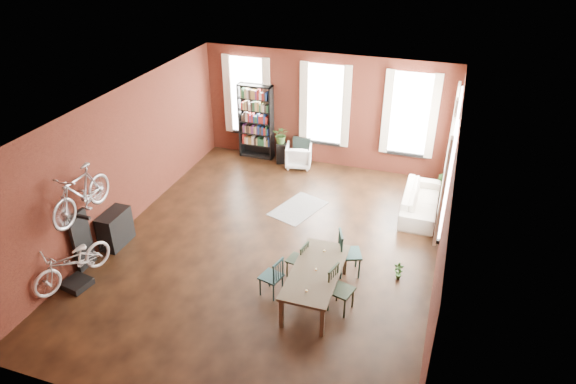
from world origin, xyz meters
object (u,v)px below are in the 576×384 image
at_px(dining_chair_a, 271,276).
at_px(dining_chair_d, 350,253).
at_px(white_armchair, 299,155).
at_px(bike_trainer, 77,284).
at_px(dining_chair_b, 297,259).
at_px(dining_table, 315,284).
at_px(bookshelf, 256,122).
at_px(dining_chair_c, 341,290).
at_px(cream_sofa, 421,198).
at_px(bicycle_floor, 68,245).
at_px(console_table, 115,229).
at_px(plant_stand, 281,153).

bearing_deg(dining_chair_a, dining_chair_d, 144.93).
height_order(white_armchair, bike_trainer, white_armchair).
bearing_deg(dining_chair_d, dining_chair_b, 91.82).
relative_size(dining_table, bookshelf, 0.89).
relative_size(dining_chair_c, cream_sofa, 0.43).
relative_size(dining_chair_c, dining_chair_d, 0.92).
xyz_separation_m(dining_chair_a, bicycle_floor, (-3.72, -1.01, 0.56)).
distance_m(dining_chair_a, dining_chair_c, 1.37).
bearing_deg(bookshelf, console_table, -103.83).
xyz_separation_m(dining_table, dining_chair_d, (0.43, 0.97, 0.16)).
height_order(white_armchair, plant_stand, white_armchair).
height_order(bookshelf, bicycle_floor, bookshelf).
bearing_deg(dining_chair_c, dining_table, 89.83).
xyz_separation_m(bike_trainer, plant_stand, (2.00, 6.56, 0.23)).
height_order(dining_table, dining_chair_d, dining_chair_d).
xyz_separation_m(dining_chair_a, bookshelf, (-2.54, 5.68, 0.68)).
height_order(dining_chair_a, dining_chair_c, dining_chair_c).
height_order(dining_chair_d, console_table, dining_chair_d).
bearing_deg(plant_stand, bike_trainer, -106.95).
relative_size(dining_chair_c, bicycle_floor, 0.53).
bearing_deg(console_table, dining_table, -4.18).
bearing_deg(bicycle_floor, bike_trainer, -62.78).
distance_m(dining_chair_b, dining_chair_d, 1.06).
bearing_deg(dining_chair_a, bookshelf, -141.87).
bearing_deg(bike_trainer, bicycle_floor, 100.64).
distance_m(dining_table, dining_chair_d, 1.07).
bearing_deg(dining_chair_c, bicycle_floor, 115.82).
distance_m(white_armchair, bicycle_floor, 6.96).
relative_size(dining_table, white_armchair, 2.69).
height_order(dining_table, plant_stand, dining_table).
relative_size(cream_sofa, bicycle_floor, 1.23).
bearing_deg(white_armchair, dining_chair_b, 94.84).
height_order(cream_sofa, console_table, cream_sofa).
bearing_deg(bookshelf, bike_trainer, -99.93).
bearing_deg(plant_stand, dining_chair_a, -72.73).
bearing_deg(cream_sofa, bicycle_floor, 129.12).
height_order(dining_chair_b, bookshelf, bookshelf).
distance_m(dining_chair_b, console_table, 4.13).
distance_m(dining_table, white_armchair, 5.67).
relative_size(dining_chair_a, cream_sofa, 0.40).
relative_size(dining_chair_b, bookshelf, 0.36).
relative_size(dining_table, bike_trainer, 4.15).
bearing_deg(cream_sofa, dining_chair_d, 158.47).
bearing_deg(bookshelf, dining_chair_b, -60.30).
bearing_deg(dining_chair_c, console_table, 99.36).
distance_m(dining_chair_b, cream_sofa, 3.90).
relative_size(bike_trainer, plant_stand, 0.79).
xyz_separation_m(dining_chair_a, dining_chair_d, (1.27, 1.10, 0.07)).
bearing_deg(dining_chair_b, console_table, -75.71).
xyz_separation_m(dining_chair_d, console_table, (-5.10, -0.62, -0.09)).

